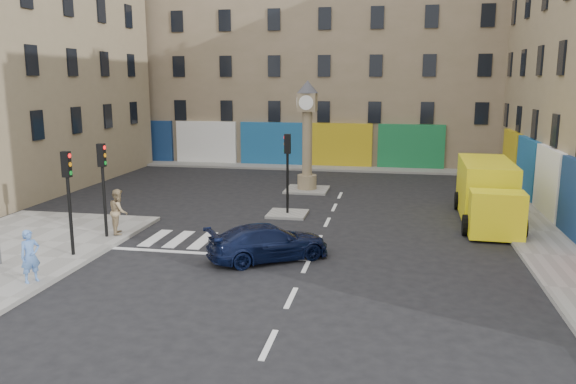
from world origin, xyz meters
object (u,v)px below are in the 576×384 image
(traffic_light_left_near, at_px, (68,186))
(traffic_light_left_far, at_px, (103,175))
(clock_pillar, at_px, (307,129))
(navy_sedan, at_px, (268,242))
(yellow_van, at_px, (487,192))
(traffic_light_island, at_px, (287,161))
(pedestrian_tan, at_px, (119,211))
(pedestrian_blue, at_px, (30,256))

(traffic_light_left_near, xyz_separation_m, traffic_light_left_far, (0.00, 2.40, 0.00))
(clock_pillar, bearing_deg, traffic_light_left_far, -118.94)
(navy_sedan, xyz_separation_m, yellow_van, (8.44, 7.24, 0.67))
(clock_pillar, height_order, yellow_van, clock_pillar)
(traffic_light_left_far, distance_m, traffic_light_island, 8.30)
(traffic_light_island, height_order, navy_sedan, traffic_light_island)
(yellow_van, xyz_separation_m, pedestrian_tan, (-15.00, -5.52, -0.24))
(traffic_light_island, distance_m, yellow_van, 9.11)
(clock_pillar, xyz_separation_m, pedestrian_tan, (-6.00, -10.87, -2.49))
(traffic_light_left_near, bearing_deg, clock_pillar, 65.45)
(clock_pillar, bearing_deg, pedestrian_blue, -110.00)
(traffic_light_island, height_order, pedestrian_tan, traffic_light_island)
(clock_pillar, distance_m, navy_sedan, 12.93)
(traffic_light_left_far, height_order, clock_pillar, clock_pillar)
(navy_sedan, bearing_deg, pedestrian_blue, 87.72)
(clock_pillar, bearing_deg, traffic_light_island, -90.00)
(pedestrian_blue, bearing_deg, traffic_light_left_near, 37.54)
(clock_pillar, xyz_separation_m, yellow_van, (9.00, -5.35, -2.25))
(traffic_light_left_near, bearing_deg, navy_sedan, 9.99)
(traffic_light_left_far, height_order, pedestrian_blue, traffic_light_left_far)
(traffic_light_left_near, distance_m, pedestrian_tan, 3.33)
(traffic_light_left_far, bearing_deg, navy_sedan, -9.85)
(traffic_light_island, bearing_deg, clock_pillar, 90.00)
(traffic_light_island, bearing_deg, pedestrian_tan, -140.91)
(traffic_light_left_near, xyz_separation_m, traffic_light_island, (6.30, 7.80, -0.03))
(traffic_light_left_far, distance_m, yellow_van, 16.50)
(yellow_van, bearing_deg, traffic_light_left_far, -156.44)
(pedestrian_blue, bearing_deg, yellow_van, -21.67)
(clock_pillar, distance_m, yellow_van, 10.71)
(navy_sedan, bearing_deg, traffic_light_left_near, 66.77)
(traffic_light_left_near, xyz_separation_m, clock_pillar, (6.30, 13.80, 0.93))
(yellow_van, bearing_deg, traffic_light_left_near, -149.10)
(traffic_light_left_far, bearing_deg, pedestrian_blue, -86.86)
(clock_pillar, relative_size, yellow_van, 0.84)
(clock_pillar, relative_size, pedestrian_blue, 3.69)
(traffic_light_left_near, relative_size, clock_pillar, 0.61)
(yellow_van, distance_m, pedestrian_tan, 15.98)
(traffic_light_left_far, distance_m, navy_sedan, 7.24)
(traffic_light_left_near, distance_m, navy_sedan, 7.25)
(clock_pillar, distance_m, pedestrian_blue, 17.78)
(yellow_van, bearing_deg, navy_sedan, -137.38)
(traffic_light_island, xyz_separation_m, pedestrian_tan, (-6.00, -4.87, -1.53))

